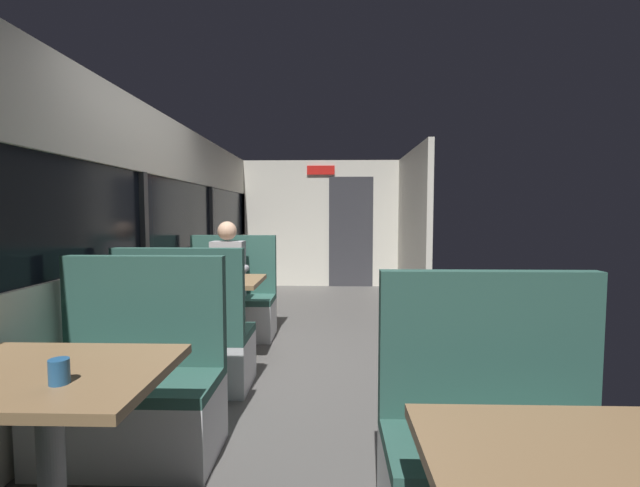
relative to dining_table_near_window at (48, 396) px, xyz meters
name	(u,v)px	position (x,y,z in m)	size (l,w,h in m)	color
ground_plane	(308,367)	(0.89, 2.09, -0.65)	(3.30, 9.20, 0.02)	#514F4C
carriage_window_panel_left	(142,241)	(-0.56, 2.09, 0.47)	(0.09, 8.48, 2.30)	beige
carriage_end_bulkhead	(324,224)	(0.95, 6.28, 0.50)	(2.90, 0.11, 2.30)	beige
carriage_aisle_panel_right	(412,226)	(2.34, 5.09, 0.51)	(0.08, 2.40, 2.30)	beige
dining_table_near_window	(48,396)	(0.00, 0.00, 0.00)	(0.90, 0.70, 0.74)	#9E9EA3
bench_near_window_facing_entry	(134,396)	(0.00, 0.70, -0.31)	(0.95, 0.50, 1.10)	silver
dining_table_mid_window	(212,290)	(0.00, 2.29, 0.00)	(0.90, 0.70, 0.74)	#9E9EA3
bench_mid_window_facing_end	(188,347)	(0.00, 1.59, -0.31)	(0.95, 0.50, 1.10)	silver
bench_mid_window_facing_entry	(231,307)	(0.00, 2.99, -0.31)	(0.95, 0.50, 1.10)	silver
bench_front_aisle_facing_entry	(500,465)	(1.79, 0.10, -0.31)	(0.95, 0.50, 1.10)	silver
seated_passenger	(229,289)	(0.00, 2.92, -0.10)	(0.47, 0.55, 1.26)	#26262D
coffee_cup_primary	(59,371)	(0.13, -0.13, 0.15)	(0.07, 0.07, 0.09)	#26598C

